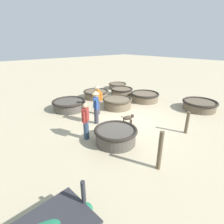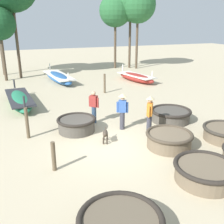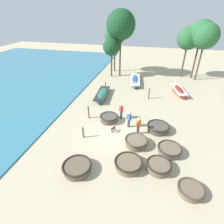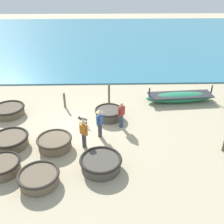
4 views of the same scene
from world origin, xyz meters
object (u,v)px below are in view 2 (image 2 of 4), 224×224
(tree_center, at_px, (131,3))
(mooring_post_mid_beach, at_px, (105,83))
(coracle_upturned, at_px, (171,115))
(mooring_post_inland, at_px, (54,156))
(long_boat_blue_hull, at_px, (59,77))
(fisherman_by_coracle, at_px, (122,109))
(dog, at_px, (105,134))
(coracle_far_left, at_px, (77,124))
(long_boat_ochre_hull, at_px, (136,77))
(long_boat_white_hull, at_px, (20,100))
(coracle_front_right, at_px, (205,172))
(mooring_post_shoreline, at_px, (27,123))
(fisherman_standing_left, at_px, (150,112))
(coracle_tilted, at_px, (169,139))
(fisherman_with_hat, at_px, (94,106))
(tree_leftmost, at_px, (115,11))
(tree_tall_back, at_px, (138,5))

(tree_center, bearing_deg, mooring_post_mid_beach, -124.01)
(coracle_upturned, height_order, mooring_post_inland, mooring_post_inland)
(long_boat_blue_hull, relative_size, fisherman_by_coracle, 3.36)
(dog, bearing_deg, coracle_far_left, 116.77)
(dog, bearing_deg, long_boat_ochre_hull, 57.51)
(coracle_upturned, xyz_separation_m, long_boat_white_hull, (-6.75, 5.38, -0.01))
(coracle_far_left, relative_size, dog, 2.67)
(coracle_front_right, distance_m, mooring_post_mid_beach, 11.01)
(tree_center, bearing_deg, mooring_post_shoreline, -128.11)
(fisherman_standing_left, relative_size, mooring_post_shoreline, 1.25)
(dog, height_order, mooring_post_mid_beach, mooring_post_mid_beach)
(coracle_far_left, distance_m, dog, 1.75)
(dog, bearing_deg, coracle_tilted, -30.60)
(coracle_far_left, relative_size, fisherman_with_hat, 1.10)
(coracle_front_right, bearing_deg, mooring_post_inland, 151.24)
(mooring_post_mid_beach, xyz_separation_m, mooring_post_inland, (-4.90, -8.69, -0.15))
(tree_center, bearing_deg, coracle_front_right, -108.67)
(fisherman_standing_left, bearing_deg, coracle_tilted, -88.78)
(coracle_front_right, relative_size, fisherman_standing_left, 1.16)
(fisherman_standing_left, xyz_separation_m, mooring_post_inland, (-4.39, -1.59, -0.45))
(long_boat_white_hull, bearing_deg, mooring_post_inland, -85.15)
(fisherman_with_hat, bearing_deg, tree_leftmost, 64.29)
(fisherman_by_coracle, distance_m, mooring_post_inland, 4.23)
(coracle_tilted, bearing_deg, coracle_front_right, -96.01)
(long_boat_blue_hull, height_order, fisherman_standing_left, fisherman_standing_left)
(coracle_far_left, relative_size, coracle_tilted, 0.95)
(mooring_post_inland, relative_size, tree_center, 0.12)
(coracle_front_right, bearing_deg, tree_center, 71.33)
(coracle_upturned, relative_size, coracle_tilted, 1.08)
(coracle_upturned, distance_m, mooring_post_mid_beach, 6.34)
(long_boat_white_hull, relative_size, mooring_post_mid_beach, 3.66)
(coracle_front_right, xyz_separation_m, long_boat_ochre_hull, (4.38, 13.50, 0.01))
(mooring_post_shoreline, distance_m, tree_leftmost, 18.63)
(coracle_far_left, xyz_separation_m, tree_leftmost, (7.91, 14.98, 5.29))
(mooring_post_inland, bearing_deg, tree_center, 58.21)
(coracle_tilted, distance_m, mooring_post_shoreline, 5.79)
(long_boat_white_hull, xyz_separation_m, mooring_post_mid_beach, (5.56, 0.84, 0.34))
(fisherman_by_coracle, relative_size, mooring_post_inland, 1.65)
(long_boat_ochre_hull, bearing_deg, tree_center, 69.82)
(tree_leftmost, relative_size, tree_tall_back, 0.92)
(coracle_tilted, height_order, long_boat_ochre_hull, long_boat_ochre_hull)
(coracle_front_right, xyz_separation_m, coracle_tilted, (0.25, 2.36, 0.02))
(tree_tall_back, bearing_deg, tree_center, 122.75)
(coracle_front_right, xyz_separation_m, fisherman_with_hat, (-1.66, 5.90, 0.52))
(dog, bearing_deg, tree_tall_back, 59.66)
(fisherman_standing_left, xyz_separation_m, mooring_post_mid_beach, (0.51, 7.10, -0.30))
(fisherman_by_coracle, height_order, mooring_post_shoreline, fisherman_by_coracle)
(long_boat_white_hull, bearing_deg, mooring_post_shoreline, -89.04)
(coracle_tilted, height_order, fisherman_by_coracle, fisherman_by_coracle)
(coracle_far_left, bearing_deg, coracle_tilted, -43.92)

